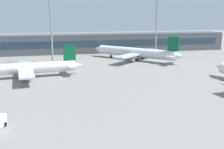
% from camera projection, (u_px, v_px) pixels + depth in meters
% --- Properties ---
extents(ground_plane, '(400.00, 400.00, 0.00)m').
position_uv_depth(ground_plane, '(98.00, 86.00, 75.16)').
color(ground_plane, gray).
extents(terminal_building, '(151.31, 12.13, 9.00)m').
position_uv_depth(terminal_building, '(75.00, 43.00, 135.00)').
color(terminal_building, '#4C5156').
rests_on(terminal_building, ground_plane).
extents(airplane_mid, '(37.62, 26.35, 9.29)m').
position_uv_depth(airplane_mid, '(22.00, 69.00, 83.80)').
color(airplane_mid, white).
rests_on(airplane_mid, ground_plane).
extents(airplane_far, '(31.37, 33.17, 10.44)m').
position_uv_depth(airplane_far, '(135.00, 52.00, 114.72)').
color(airplane_far, silver).
rests_on(airplane_far, ground_plane).
extents(floodlight_tower_west, '(3.20, 0.80, 26.69)m').
position_uv_depth(floodlight_tower_west, '(51.00, 23.00, 107.00)').
color(floodlight_tower_west, gray).
rests_on(floodlight_tower_west, ground_plane).
extents(floodlight_tower_east, '(3.20, 0.80, 28.92)m').
position_uv_depth(floodlight_tower_east, '(157.00, 18.00, 125.70)').
color(floodlight_tower_east, gray).
rests_on(floodlight_tower_east, ground_plane).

